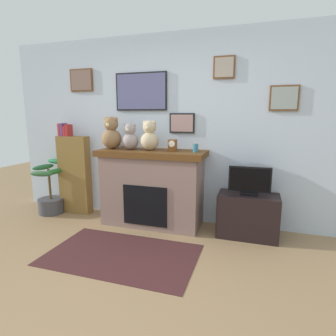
% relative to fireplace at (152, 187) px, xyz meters
% --- Properties ---
extents(ground_plane, '(12.00, 12.00, 0.00)m').
position_rel_fireplace_xyz_m(ground_plane, '(0.24, -1.67, -0.53)').
color(ground_plane, '#997751').
extents(back_wall, '(5.20, 0.15, 2.60)m').
position_rel_fireplace_xyz_m(back_wall, '(0.24, 0.33, 0.78)').
color(back_wall, silver).
rests_on(back_wall, ground_plane).
extents(fireplace, '(1.47, 0.60, 1.05)m').
position_rel_fireplace_xyz_m(fireplace, '(0.00, 0.00, 0.00)').
color(fireplace, '#856960').
rests_on(fireplace, ground_plane).
extents(bookshelf, '(0.50, 0.16, 1.39)m').
position_rel_fireplace_xyz_m(bookshelf, '(-1.32, 0.07, 0.10)').
color(bookshelf, brown).
rests_on(bookshelf, ground_plane).
extents(potted_plant, '(0.43, 0.50, 0.84)m').
position_rel_fireplace_xyz_m(potted_plant, '(-1.66, -0.08, -0.26)').
color(potted_plant, '#3F3F44').
rests_on(potted_plant, ground_plane).
extents(tv_stand, '(0.74, 0.40, 0.55)m').
position_rel_fireplace_xyz_m(tv_stand, '(1.29, -0.03, -0.26)').
color(tv_stand, black).
rests_on(tv_stand, ground_plane).
extents(television, '(0.51, 0.14, 0.35)m').
position_rel_fireplace_xyz_m(television, '(1.29, -0.03, 0.18)').
color(television, black).
rests_on(television, tv_stand).
extents(area_rug, '(1.64, 0.99, 0.01)m').
position_rel_fireplace_xyz_m(area_rug, '(0.00, -0.95, -0.52)').
color(area_rug, '#432021').
rests_on(area_rug, ground_plane).
extents(candle_jar, '(0.07, 0.07, 0.11)m').
position_rel_fireplace_xyz_m(candle_jar, '(0.60, -0.02, 0.57)').
color(candle_jar, teal).
rests_on(candle_jar, fireplace).
extents(mantel_clock, '(0.11, 0.08, 0.15)m').
position_rel_fireplace_xyz_m(mantel_clock, '(0.30, -0.02, 0.59)').
color(mantel_clock, brown).
rests_on(mantel_clock, fireplace).
extents(teddy_bear_cream, '(0.28, 0.28, 0.45)m').
position_rel_fireplace_xyz_m(teddy_bear_cream, '(-0.59, -0.02, 0.72)').
color(teddy_bear_cream, olive).
rests_on(teddy_bear_cream, fireplace).
extents(teddy_bear_tan, '(0.22, 0.22, 0.36)m').
position_rel_fireplace_xyz_m(teddy_bear_tan, '(-0.31, -0.02, 0.68)').
color(teddy_bear_tan, '#9E8F8F').
rests_on(teddy_bear_tan, fireplace).
extents(teddy_bear_brown, '(0.25, 0.25, 0.40)m').
position_rel_fireplace_xyz_m(teddy_bear_brown, '(-0.02, -0.02, 0.70)').
color(teddy_bear_brown, '#CDB790').
rests_on(teddy_bear_brown, fireplace).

